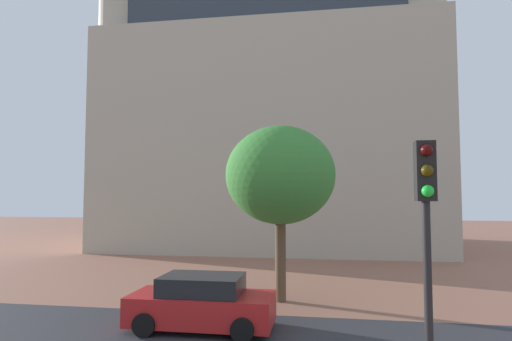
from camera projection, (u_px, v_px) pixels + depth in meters
ground_plane at (255, 341)px, 10.99m from camera, size 120.00×120.00×0.00m
landmark_building at (271, 123)px, 33.91m from camera, size 24.11×15.67×32.52m
car_red at (202, 303)px, 12.01m from camera, size 4.13×2.02×1.53m
traffic_light_pole at (427, 235)px, 6.14m from camera, size 0.28×0.34×4.64m
tree_curb_far at (280, 176)px, 15.43m from camera, size 4.06×4.06×6.44m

